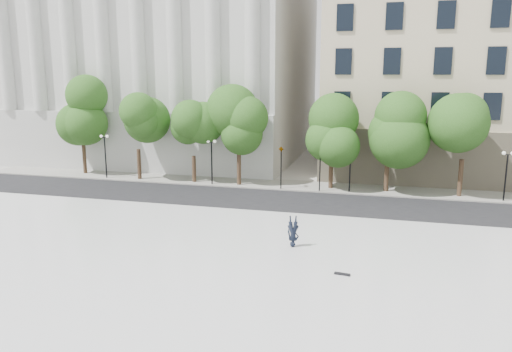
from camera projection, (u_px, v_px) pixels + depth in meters
The scene contains 11 objects.
ground at pixel (187, 308), 21.08m from camera, with size 160.00×160.00×0.00m, color #A8A59F.
plaza at pixel (210, 276), 23.88m from camera, with size 44.00×22.00×0.45m, color silver.
street at pixel (277, 203), 38.14m from camera, with size 60.00×8.00×0.02m, color black.
far_sidewalk at pixel (291, 185), 43.81m from camera, with size 60.00×4.00×0.12m, color #99968D.
building_west at pixel (175, 46), 59.22m from camera, with size 31.50×27.65×25.60m.
traffic_light_west at pixel (281, 146), 41.60m from camera, with size 0.94×1.88×4.24m.
traffic_light_east at pixel (320, 148), 40.80m from camera, with size 0.82×1.83×4.22m.
person_lying at pixel (293, 242), 27.17m from camera, with size 0.63×0.41×1.72m, color black.
skateboard at pixel (342, 274), 23.41m from camera, with size 0.75×0.19×0.08m, color black.
street_trees at pixel (292, 128), 42.20m from camera, with size 46.44×5.07×7.69m.
lamp_posts at pixel (281, 156), 42.07m from camera, with size 35.03×0.28×4.35m.
Camera 1 is at (7.77, -18.14, 9.75)m, focal length 35.00 mm.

